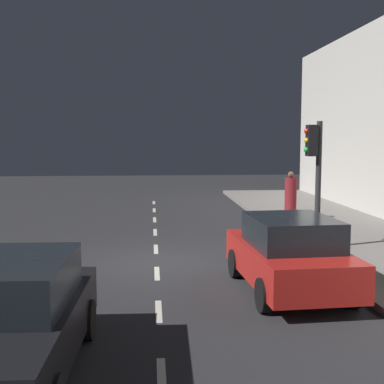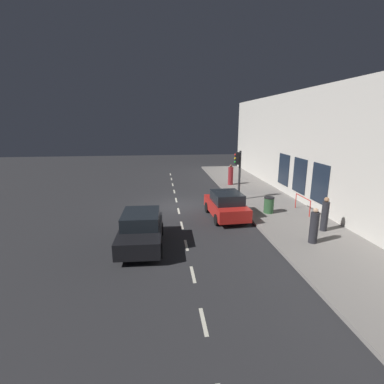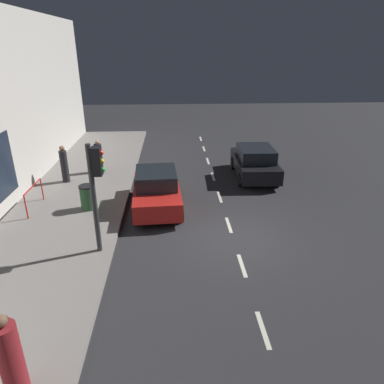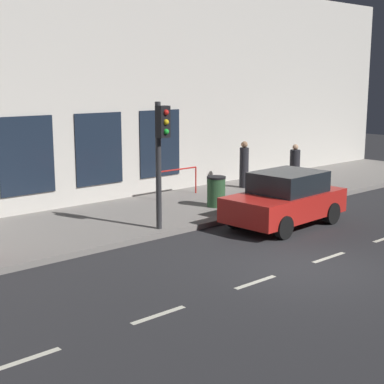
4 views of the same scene
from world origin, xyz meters
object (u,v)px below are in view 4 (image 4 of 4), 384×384
object	(u,v)px
traffic_light	(161,145)
parked_car_0	(285,199)
pedestrian_1	(295,168)
pedestrian_2	(244,166)
trash_bin	(216,191)

from	to	relation	value
traffic_light	parked_car_0	size ratio (longest dim) A/B	0.89
traffic_light	pedestrian_1	world-z (taller)	traffic_light
traffic_light	pedestrian_1	size ratio (longest dim) A/B	2.09
pedestrian_2	pedestrian_1	bearing A→B (deg)	-125.90
traffic_light	pedestrian_1	bearing A→B (deg)	-78.92
traffic_light	pedestrian_1	xyz separation A→B (m)	(1.49, -7.60, -1.57)
traffic_light	trash_bin	xyz separation A→B (m)	(1.11, -3.14, -1.84)
traffic_light	pedestrian_1	distance (m)	7.90
pedestrian_1	trash_bin	size ratio (longest dim) A/B	1.69
parked_car_0	pedestrian_1	bearing A→B (deg)	-57.54
traffic_light	pedestrian_2	world-z (taller)	traffic_light
parked_car_0	pedestrian_1	xyz separation A→B (m)	(3.08, -4.27, 0.12)
parked_car_0	pedestrian_2	distance (m)	5.29
trash_bin	traffic_light	bearing A→B (deg)	109.48
parked_car_0	trash_bin	bearing A→B (deg)	0.69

